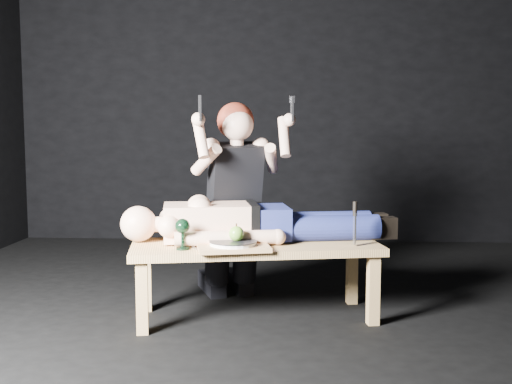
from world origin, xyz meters
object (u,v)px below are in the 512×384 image
at_px(goblet, 183,234).
at_px(carving_knife, 355,224).
at_px(kneeling_woman, 232,199).
at_px(table, 256,280).
at_px(lying_man, 260,217).
at_px(serving_tray, 233,247).

xyz_separation_m(goblet, carving_knife, (0.97, 0.16, 0.04)).
height_order(kneeling_woman, goblet, kneeling_woman).
relative_size(table, lying_man, 0.96).
bearing_deg(serving_tray, carving_knife, 11.12).
distance_m(serving_tray, goblet, 0.29).
bearing_deg(carving_knife, kneeling_woman, 136.55).
bearing_deg(table, carving_knife, -15.62).
distance_m(lying_man, kneeling_woman, 0.38).
height_order(lying_man, kneeling_woman, kneeling_woman).
relative_size(table, goblet, 8.29).
xyz_separation_m(serving_tray, goblet, (-0.28, -0.03, 0.08)).
height_order(lying_man, serving_tray, lying_man).
bearing_deg(kneeling_woman, table, -89.00).
distance_m(lying_man, carving_knife, 0.58).
height_order(goblet, carving_knife, carving_knife).
xyz_separation_m(lying_man, carving_knife, (0.55, -0.18, -0.01)).
relative_size(table, kneeling_woman, 1.09).
bearing_deg(goblet, kneeling_woman, 72.08).
xyz_separation_m(table, carving_knife, (0.58, -0.05, 0.35)).
relative_size(kneeling_woman, serving_tray, 3.35).
relative_size(table, carving_knife, 5.62).
bearing_deg(kneeling_woman, serving_tray, -105.40).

